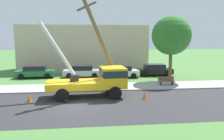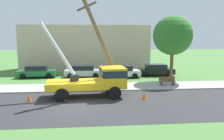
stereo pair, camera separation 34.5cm
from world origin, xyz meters
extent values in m
plane|color=#477538|center=(0.00, 12.00, 0.00)|extent=(120.00, 120.00, 0.00)
cube|color=#2B2B2D|center=(0.00, 0.00, 0.00)|extent=(80.00, 7.93, 0.01)
cube|color=#9E9E99|center=(0.00, 5.64, 0.05)|extent=(80.00, 3.35, 0.10)
cube|color=gold|center=(-0.12, 2.29, 1.02)|extent=(4.47, 2.72, 0.55)
cube|color=gold|center=(2.97, 2.53, 1.55)|extent=(2.08, 2.54, 1.60)
cube|color=#19232D|center=(2.97, 2.53, 1.90)|extent=(2.10, 2.56, 0.56)
cylinder|color=black|center=(-0.10, 2.29, 1.55)|extent=(0.70, 0.70, 0.50)
cylinder|color=silver|center=(-1.42, 2.85, 3.85)|extent=(2.97, 1.45, 4.26)
cube|color=black|center=(-0.61, 0.80, 0.10)|extent=(0.32, 0.32, 0.20)
cube|color=black|center=(-0.82, 3.69, 0.10)|extent=(0.32, 0.32, 0.20)
cylinder|color=black|center=(3.02, 1.33, 0.50)|extent=(1.00, 0.30, 1.00)
cylinder|color=black|center=(2.84, 3.72, 0.50)|extent=(1.00, 0.30, 1.00)
cylinder|color=black|center=(-0.93, 1.03, 0.50)|extent=(1.00, 0.30, 1.00)
cylinder|color=black|center=(-1.12, 3.42, 0.50)|extent=(1.00, 0.30, 1.00)
cylinder|color=brown|center=(2.28, 3.66, 4.07)|extent=(3.87, 2.03, 8.28)
cube|color=brown|center=(0.96, 3.04, 7.17)|extent=(1.61, 0.86, 0.91)
cone|color=orange|center=(5.29, 1.17, 0.28)|extent=(0.36, 0.36, 0.56)
cone|color=orange|center=(-3.39, 1.38, 0.28)|extent=(0.36, 0.36, 0.56)
cone|color=orange|center=(3.31, 3.79, 0.28)|extent=(0.36, 0.36, 0.56)
cube|color=#1E6638|center=(-5.17, 11.80, 0.55)|extent=(4.45, 1.94, 0.65)
cube|color=black|center=(-5.17, 11.80, 1.15)|extent=(2.51, 1.73, 0.55)
cylinder|color=black|center=(-3.69, 10.94, 0.32)|extent=(0.64, 0.22, 0.64)
cylinder|color=black|center=(-3.75, 12.74, 0.32)|extent=(0.64, 0.22, 0.64)
cylinder|color=black|center=(-6.59, 10.85, 0.32)|extent=(0.64, 0.22, 0.64)
cylinder|color=black|center=(-6.65, 12.65, 0.32)|extent=(0.64, 0.22, 0.64)
cube|color=#B7B7BF|center=(0.31, 11.50, 0.55)|extent=(4.47, 1.97, 0.65)
cube|color=black|center=(0.31, 11.50, 1.15)|extent=(2.53, 1.75, 0.55)
cylinder|color=black|center=(1.72, 10.55, 0.32)|extent=(0.64, 0.22, 0.64)
cylinder|color=black|center=(1.79, 12.34, 0.32)|extent=(0.64, 0.22, 0.64)
cylinder|color=black|center=(-1.18, 10.66, 0.32)|extent=(0.64, 0.22, 0.64)
cylinder|color=black|center=(-1.11, 12.46, 0.32)|extent=(0.64, 0.22, 0.64)
cube|color=silver|center=(4.74, 10.73, 0.55)|extent=(4.51, 2.07, 0.65)
cube|color=black|center=(4.74, 10.73, 1.15)|extent=(2.56, 1.81, 0.55)
cylinder|color=black|center=(6.25, 9.92, 0.32)|extent=(0.64, 0.22, 0.64)
cylinder|color=black|center=(6.13, 11.72, 0.32)|extent=(0.64, 0.22, 0.64)
cylinder|color=black|center=(3.35, 9.74, 0.32)|extent=(0.64, 0.22, 0.64)
cylinder|color=black|center=(3.24, 11.53, 0.32)|extent=(0.64, 0.22, 0.64)
cube|color=black|center=(9.27, 11.80, 0.55)|extent=(4.48, 2.01, 0.65)
cube|color=black|center=(9.27, 11.80, 1.15)|extent=(2.54, 1.77, 0.55)
cylinder|color=black|center=(10.67, 10.83, 0.32)|extent=(0.64, 0.22, 0.64)
cylinder|color=black|center=(10.76, 12.63, 0.32)|extent=(0.64, 0.22, 0.64)
cylinder|color=black|center=(7.77, 10.97, 0.32)|extent=(0.64, 0.22, 0.64)
cylinder|color=black|center=(7.86, 12.77, 0.32)|extent=(0.64, 0.22, 0.64)
cube|color=brown|center=(8.66, 5.64, 0.45)|extent=(1.60, 0.44, 0.06)
cube|color=brown|center=(8.66, 5.84, 0.70)|extent=(1.60, 0.06, 0.40)
cube|color=#333338|center=(8.06, 5.64, 0.23)|extent=(0.10, 0.40, 0.45)
cube|color=#333338|center=(9.26, 5.64, 0.23)|extent=(0.10, 0.40, 0.45)
cylinder|color=brown|center=(9.99, 8.32, 2.30)|extent=(0.36, 0.36, 4.61)
sphere|color=#2D6B28|center=(9.99, 8.32, 4.94)|extent=(4.21, 4.21, 4.21)
cube|color=#C6B293|center=(0.51, 18.51, 3.20)|extent=(18.00, 6.00, 6.40)
camera|label=1|loc=(0.92, -15.53, 4.73)|focal=36.41mm
camera|label=2|loc=(1.26, -15.56, 4.73)|focal=36.41mm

